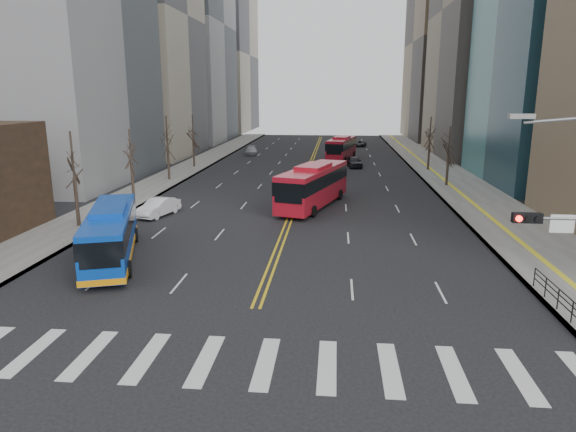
% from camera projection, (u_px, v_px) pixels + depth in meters
% --- Properties ---
extents(ground, '(220.00, 220.00, 0.00)m').
position_uv_depth(ground, '(236.00, 362.00, 19.85)').
color(ground, black).
extents(sidewalk_right, '(7.00, 130.00, 0.15)m').
position_uv_depth(sidewalk_right, '(450.00, 179.00, 61.80)').
color(sidewalk_right, gray).
rests_on(sidewalk_right, ground).
extents(sidewalk_left, '(5.00, 130.00, 0.15)m').
position_uv_depth(sidewalk_left, '(176.00, 174.00, 64.90)').
color(sidewalk_left, gray).
rests_on(sidewalk_left, ground).
extents(crosswalk, '(26.70, 4.00, 0.01)m').
position_uv_depth(crosswalk, '(236.00, 361.00, 19.85)').
color(crosswalk, silver).
rests_on(crosswalk, ground).
extents(centerline, '(0.55, 100.00, 0.01)m').
position_uv_depth(centerline, '(310.00, 166.00, 73.09)').
color(centerline, gold).
rests_on(centerline, ground).
extents(office_towers, '(83.00, 134.00, 58.00)m').
position_uv_depth(office_towers, '(317.00, 3.00, 80.56)').
color(office_towers, gray).
rests_on(office_towers, ground).
extents(pedestrian_railing, '(0.06, 6.06, 1.02)m').
position_uv_depth(pedestrian_railing, '(558.00, 296.00, 24.16)').
color(pedestrian_railing, black).
rests_on(pedestrian_railing, sidewalk_right).
extents(street_trees, '(35.20, 47.20, 7.60)m').
position_uv_depth(street_trees, '(230.00, 145.00, 52.81)').
color(street_trees, '#30241D').
rests_on(street_trees, ground).
extents(blue_bus, '(5.97, 11.63, 3.35)m').
position_uv_depth(blue_bus, '(111.00, 232.00, 31.67)').
color(blue_bus, '#0C41B5').
rests_on(blue_bus, ground).
extents(red_bus_near, '(6.22, 12.56, 3.86)m').
position_uv_depth(red_bus_near, '(313.00, 183.00, 46.48)').
color(red_bus_near, '#B41323').
rests_on(red_bus_near, ground).
extents(red_bus_far, '(4.88, 11.76, 3.63)m').
position_uv_depth(red_bus_far, '(342.00, 147.00, 79.35)').
color(red_bus_far, '#B41323').
rests_on(red_bus_far, ground).
extents(car_white, '(2.78, 4.84, 1.51)m').
position_uv_depth(car_white, '(158.00, 207.00, 43.22)').
color(car_white, white).
rests_on(car_white, ground).
extents(car_dark_mid, '(2.54, 4.72, 1.53)m').
position_uv_depth(car_dark_mid, '(354.00, 162.00, 71.62)').
color(car_dark_mid, black).
rests_on(car_dark_mid, ground).
extents(car_silver, '(2.57, 4.98, 1.38)m').
position_uv_depth(car_silver, '(251.00, 151.00, 86.21)').
color(car_silver, '#9C9BA0').
rests_on(car_silver, ground).
extents(car_dark_far, '(2.57, 4.15, 1.07)m').
position_uv_depth(car_dark_far, '(361.00, 144.00, 99.41)').
color(car_dark_far, black).
rests_on(car_dark_far, ground).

